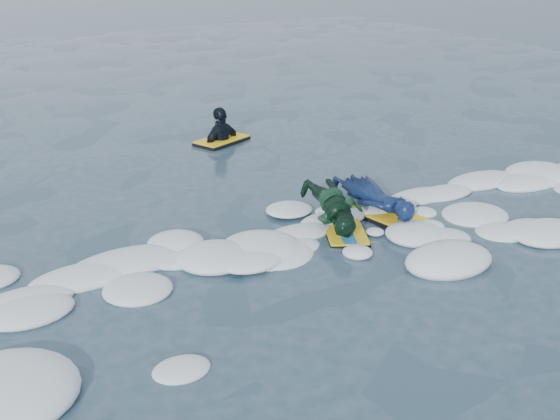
{
  "coord_description": "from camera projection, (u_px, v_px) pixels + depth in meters",
  "views": [
    {
      "loc": [
        -4.26,
        -5.27,
        3.52
      ],
      "look_at": [
        -0.19,
        1.6,
        0.34
      ],
      "focal_mm": 45.0,
      "sensor_mm": 36.0,
      "label": 1
    }
  ],
  "objects": [
    {
      "name": "prone_woman_unit",
      "position": [
        377.0,
        199.0,
        9.32
      ],
      "size": [
        0.73,
        1.59,
        0.4
      ],
      "rotation": [
        0.0,
        0.0,
        1.73
      ],
      "color": "black",
      "rests_on": "ground"
    },
    {
      "name": "prone_child_unit",
      "position": [
        336.0,
        210.0,
        8.77
      ],
      "size": [
        1.11,
        1.51,
        0.54
      ],
      "rotation": [
        0.0,
        0.0,
        1.12
      ],
      "color": "black",
      "rests_on": "ground"
    },
    {
      "name": "ground",
      "position": [
        371.0,
        283.0,
        7.53
      ],
      "size": [
        120.0,
        120.0,
        0.0
      ],
      "primitive_type": "plane",
      "color": "#19293C",
      "rests_on": "ground"
    },
    {
      "name": "waiting_rider_unit",
      "position": [
        222.0,
        148.0,
        12.56
      ],
      "size": [
        1.13,
        0.88,
        1.5
      ],
      "rotation": [
        0.0,
        0.0,
        0.38
      ],
      "color": "black",
      "rests_on": "ground"
    },
    {
      "name": "foam_band",
      "position": [
        318.0,
        248.0,
        8.35
      ],
      "size": [
        12.0,
        3.1,
        0.3
      ],
      "primitive_type": null,
      "color": "white",
      "rests_on": "ground"
    }
  ]
}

